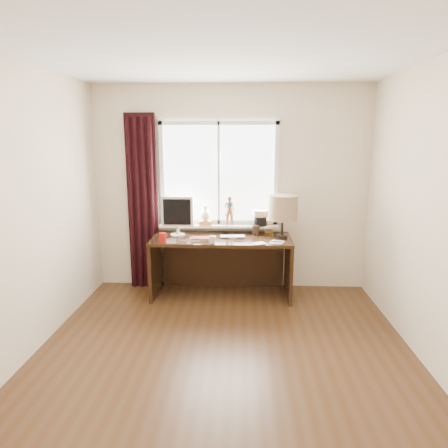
{
  "coord_description": "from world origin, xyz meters",
  "views": [
    {
      "loc": [
        0.15,
        -3.1,
        1.93
      ],
      "look_at": [
        -0.05,
        1.25,
        1.0
      ],
      "focal_mm": 32.0,
      "sensor_mm": 36.0,
      "label": 1
    }
  ],
  "objects_px": {
    "desk": "(222,254)",
    "table_lamp": "(283,208)",
    "red_cup": "(163,237)",
    "monitor": "(177,213)",
    "laptop": "(233,237)",
    "mug": "(212,239)"
  },
  "relations": [
    {
      "from": "desk",
      "to": "table_lamp",
      "type": "xyz_separation_m",
      "value": [
        0.74,
        -0.06,
        0.61
      ]
    },
    {
      "from": "red_cup",
      "to": "desk",
      "type": "relative_size",
      "value": 0.06
    },
    {
      "from": "desk",
      "to": "table_lamp",
      "type": "height_order",
      "value": "table_lamp"
    },
    {
      "from": "red_cup",
      "to": "desk",
      "type": "bearing_deg",
      "value": 26.96
    },
    {
      "from": "desk",
      "to": "monitor",
      "type": "bearing_deg",
      "value": -178.77
    },
    {
      "from": "desk",
      "to": "red_cup",
      "type": "bearing_deg",
      "value": -153.04
    },
    {
      "from": "red_cup",
      "to": "table_lamp",
      "type": "bearing_deg",
      "value": 11.37
    },
    {
      "from": "mug",
      "to": "red_cup",
      "type": "distance_m",
      "value": 0.59
    },
    {
      "from": "mug",
      "to": "desk",
      "type": "height_order",
      "value": "mug"
    },
    {
      "from": "desk",
      "to": "monitor",
      "type": "xyz_separation_m",
      "value": [
        -0.55,
        -0.01,
        0.52
      ]
    },
    {
      "from": "monitor",
      "to": "red_cup",
      "type": "bearing_deg",
      "value": -110.38
    },
    {
      "from": "table_lamp",
      "to": "desk",
      "type": "bearing_deg",
      "value": 175.5
    },
    {
      "from": "laptop",
      "to": "red_cup",
      "type": "bearing_deg",
      "value": -169.05
    },
    {
      "from": "laptop",
      "to": "monitor",
      "type": "bearing_deg",
      "value": 167.09
    },
    {
      "from": "desk",
      "to": "table_lamp",
      "type": "relative_size",
      "value": 3.27
    },
    {
      "from": "laptop",
      "to": "table_lamp",
      "type": "xyz_separation_m",
      "value": [
        0.6,
        0.04,
        0.35
      ]
    },
    {
      "from": "desk",
      "to": "monitor",
      "type": "relative_size",
      "value": 3.47
    },
    {
      "from": "mug",
      "to": "monitor",
      "type": "height_order",
      "value": "monitor"
    },
    {
      "from": "laptop",
      "to": "desk",
      "type": "xyz_separation_m",
      "value": [
        -0.14,
        0.1,
        -0.26
      ]
    },
    {
      "from": "laptop",
      "to": "red_cup",
      "type": "height_order",
      "value": "red_cup"
    },
    {
      "from": "mug",
      "to": "table_lamp",
      "type": "xyz_separation_m",
      "value": [
        0.83,
        0.32,
        0.32
      ]
    },
    {
      "from": "red_cup",
      "to": "monitor",
      "type": "distance_m",
      "value": 0.42
    }
  ]
}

